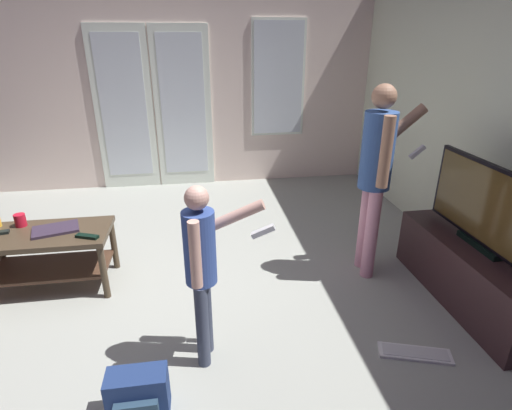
% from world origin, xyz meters
% --- Properties ---
extents(ground_plane, '(5.38, 5.52, 0.02)m').
position_xyz_m(ground_plane, '(0.00, 0.00, -0.01)').
color(ground_plane, '#999C93').
extents(wall_back_with_doors, '(5.38, 0.09, 2.59)m').
position_xyz_m(wall_back_with_doors, '(0.03, 2.72, 1.26)').
color(wall_back_with_doors, silver).
rests_on(wall_back_with_doors, ground_plane).
extents(coffee_table, '(0.95, 0.50, 0.47)m').
position_xyz_m(coffee_table, '(-0.83, 0.38, 0.34)').
color(coffee_table, '#433525').
rests_on(coffee_table, ground_plane).
extents(tv_stand, '(0.44, 1.35, 0.45)m').
position_xyz_m(tv_stand, '(2.30, -0.28, 0.23)').
color(tv_stand, '#372224').
rests_on(tv_stand, ground_plane).
extents(flat_screen_tv, '(0.08, 1.15, 0.60)m').
position_xyz_m(flat_screen_tv, '(2.30, -0.28, 0.76)').
color(flat_screen_tv, black).
rests_on(flat_screen_tv, tv_stand).
extents(person_adult, '(0.59, 0.41, 1.53)m').
position_xyz_m(person_adult, '(1.71, 0.23, 0.92)').
color(person_adult, pink).
rests_on(person_adult, ground_plane).
extents(person_child, '(0.52, 0.30, 1.13)m').
position_xyz_m(person_child, '(0.35, -0.57, 0.68)').
color(person_child, '#3B4155').
rests_on(person_child, ground_plane).
extents(backpack, '(0.31, 0.19, 0.26)m').
position_xyz_m(backpack, '(-0.02, -0.93, 0.13)').
color(backpack, navy).
rests_on(backpack, ground_plane).
extents(loose_keyboard, '(0.46, 0.26, 0.02)m').
position_xyz_m(loose_keyboard, '(1.62, -0.75, 0.01)').
color(loose_keyboard, white).
rests_on(loose_keyboard, ground_plane).
extents(laptop_closed, '(0.37, 0.30, 0.02)m').
position_xyz_m(laptop_closed, '(-0.75, 0.41, 0.48)').
color(laptop_closed, '#34283B').
rests_on(laptop_closed, coffee_table).
extents(cup_near_edge, '(0.08, 0.08, 0.10)m').
position_xyz_m(cup_near_edge, '(-1.03, 0.53, 0.52)').
color(cup_near_edge, red).
rests_on(cup_near_edge, coffee_table).
extents(dvd_remote_slim, '(0.18, 0.11, 0.02)m').
position_xyz_m(dvd_remote_slim, '(-0.48, 0.25, 0.48)').
color(dvd_remote_slim, black).
rests_on(dvd_remote_slim, coffee_table).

